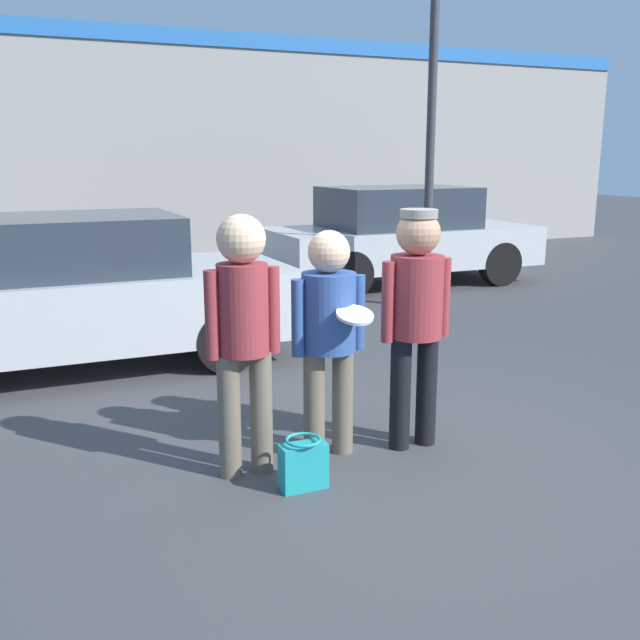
% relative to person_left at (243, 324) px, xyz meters
% --- Properties ---
extents(ground_plane, '(56.00, 56.00, 0.00)m').
position_rel_person_left_xyz_m(ground_plane, '(0.93, -0.11, -1.03)').
color(ground_plane, '#3F3F42').
extents(storefront_building, '(24.00, 0.22, 4.48)m').
position_rel_person_left_xyz_m(storefront_building, '(0.93, 10.26, 1.24)').
color(storefront_building, gray).
rests_on(storefront_building, ground).
extents(person_left, '(0.50, 0.33, 1.73)m').
position_rel_person_left_xyz_m(person_left, '(0.00, 0.00, 0.00)').
color(person_left, '#665B4C').
rests_on(person_left, ground).
extents(person_middle_with_frisbee, '(0.54, 0.57, 1.60)m').
position_rel_person_left_xyz_m(person_middle_with_frisbee, '(0.63, 0.06, -0.08)').
color(person_middle_with_frisbee, '#665B4C').
rests_on(person_middle_with_frisbee, ground).
extents(person_right, '(0.54, 0.37, 1.73)m').
position_rel_person_left_xyz_m(person_right, '(1.26, -0.04, 0.02)').
color(person_right, black).
rests_on(person_right, ground).
extents(parked_car_near, '(4.32, 1.84, 1.51)m').
position_rel_person_left_xyz_m(parked_car_near, '(-0.83, 3.10, -0.27)').
color(parked_car_near, '#B7BABF').
rests_on(parked_car_near, ground).
extents(parked_car_far, '(4.43, 1.95, 1.59)m').
position_rel_person_left_xyz_m(parked_car_far, '(4.62, 6.03, -0.23)').
color(parked_car_far, '#B7BABF').
rests_on(parked_car_far, ground).
extents(street_lamp, '(1.59, 0.35, 6.51)m').
position_rel_person_left_xyz_m(street_lamp, '(4.25, 4.17, 2.95)').
color(street_lamp, '#38383D').
rests_on(street_lamp, ground).
extents(handbag, '(0.30, 0.23, 0.34)m').
position_rel_person_left_xyz_m(handbag, '(0.26, -0.37, -0.87)').
color(handbag, teal).
rests_on(handbag, ground).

